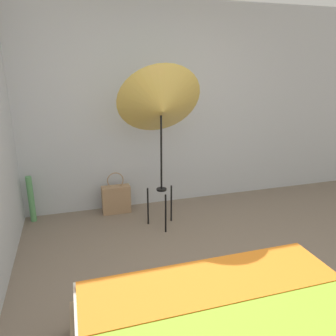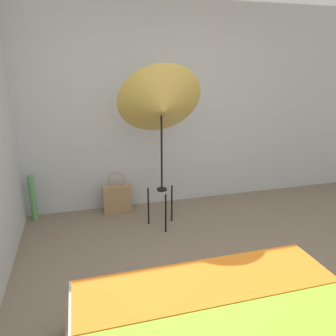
{
  "view_description": "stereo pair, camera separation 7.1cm",
  "coord_description": "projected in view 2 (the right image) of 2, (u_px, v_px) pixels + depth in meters",
  "views": [
    {
      "loc": [
        -0.93,
        -1.8,
        1.82
      ],
      "look_at": [
        0.04,
        1.39,
        0.78
      ],
      "focal_mm": 35.0,
      "sensor_mm": 36.0,
      "label": 1
    },
    {
      "loc": [
        -0.86,
        -1.82,
        1.82
      ],
      "look_at": [
        0.04,
        1.39,
        0.78
      ],
      "focal_mm": 35.0,
      "sensor_mm": 36.0,
      "label": 2
    }
  ],
  "objects": [
    {
      "name": "paper_roll",
      "position": [
        33.0,
        198.0,
        3.97
      ],
      "size": [
        0.07,
        0.07,
        0.57
      ],
      "color": "#56995B",
      "rests_on": "ground_plane"
    },
    {
      "name": "photo_umbrella",
      "position": [
        161.0,
        106.0,
        3.49
      ],
      "size": [
        0.93,
        0.69,
        1.85
      ],
      "color": "black",
      "rests_on": "ground_plane"
    },
    {
      "name": "ground_plane",
      "position": [
        213.0,
        322.0,
        2.44
      ],
      "size": [
        14.0,
        14.0,
        0.0
      ],
      "primitive_type": "plane",
      "color": "#756656"
    },
    {
      "name": "wall_back",
      "position": [
        145.0,
        108.0,
        4.18
      ],
      "size": [
        8.0,
        0.05,
        2.6
      ],
      "color": "#B7BCC1",
      "rests_on": "ground_plane"
    },
    {
      "name": "tote_bag",
      "position": [
        117.0,
        198.0,
        4.22
      ],
      "size": [
        0.36,
        0.14,
        0.54
      ],
      "color": "#9E7A56",
      "rests_on": "ground_plane"
    }
  ]
}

